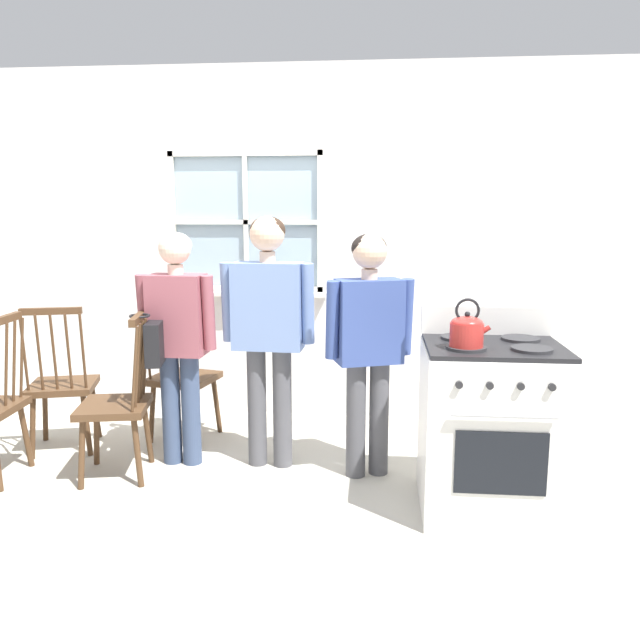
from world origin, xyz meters
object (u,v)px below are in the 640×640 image
at_px(chair_by_window, 118,405).
at_px(stove, 490,426).
at_px(person_teen_center, 268,316).
at_px(person_adult_right, 369,332).
at_px(chair_near_wall, 62,386).
at_px(chair_center_cluster, 182,378).
at_px(person_elderly_left, 178,328).
at_px(potted_plant, 280,285).
at_px(kettle, 467,330).
at_px(handbag, 154,342).

relative_size(chair_by_window, stove, 0.93).
height_order(person_teen_center, person_adult_right, person_teen_center).
relative_size(person_teen_center, person_adult_right, 1.07).
distance_m(chair_near_wall, chair_center_cluster, 0.80).
distance_m(person_elderly_left, stove, 1.96).
xyz_separation_m(chair_center_cluster, person_teen_center, (0.70, -0.40, 0.53)).
bearing_deg(stove, person_teen_center, 159.55).
bearing_deg(potted_plant, stove, -46.81).
height_order(person_adult_right, potted_plant, person_adult_right).
xyz_separation_m(person_adult_right, potted_plant, (-0.70, 1.07, 0.15)).
distance_m(chair_by_window, stove, 2.20).
bearing_deg(kettle, stove, 38.95).
bearing_deg(person_teen_center, person_adult_right, -5.53).
bearing_deg(chair_center_cluster, person_elderly_left, 118.78).
relative_size(person_teen_center, stove, 1.46).
distance_m(chair_center_cluster, person_adult_right, 1.48).
height_order(chair_center_cluster, stove, stove).
height_order(chair_by_window, kettle, kettle).
bearing_deg(person_elderly_left, chair_center_cluster, 108.23).
distance_m(chair_by_window, chair_near_wall, 0.67).
bearing_deg(person_elderly_left, stove, -11.93).
distance_m(stove, potted_plant, 2.08).
xyz_separation_m(chair_near_wall, stove, (2.74, -0.61, 0.02)).
relative_size(chair_center_cluster, stove, 0.93).
distance_m(chair_near_wall, handbag, 0.93).
relative_size(person_adult_right, handbag, 4.84).
height_order(person_adult_right, handbag, person_adult_right).
distance_m(chair_by_window, person_teen_center, 1.07).
relative_size(chair_near_wall, chair_center_cluster, 1.00).
bearing_deg(chair_center_cluster, kettle, 163.44).
distance_m(chair_center_cluster, person_elderly_left, 0.62).
distance_m(chair_center_cluster, person_teen_center, 0.96).
bearing_deg(chair_by_window, stove, 73.04).
xyz_separation_m(chair_near_wall, chair_center_cluster, (0.75, 0.27, 0.00)).
bearing_deg(chair_near_wall, stove, 152.34).
relative_size(chair_center_cluster, person_teen_center, 0.64).
bearing_deg(potted_plant, person_elderly_left, -116.39).
height_order(chair_by_window, potted_plant, potted_plant).
bearing_deg(person_teen_center, handbag, -159.84).
bearing_deg(person_teen_center, potted_plant, 97.56).
distance_m(chair_by_window, person_elderly_left, 0.59).
xyz_separation_m(person_elderly_left, person_adult_right, (1.20, -0.07, 0.01)).
xyz_separation_m(person_teen_center, handbag, (-0.66, -0.20, -0.14)).
xyz_separation_m(chair_by_window, chair_center_cluster, (0.20, 0.65, 0.00)).
distance_m(chair_center_cluster, kettle, 2.16).
relative_size(chair_near_wall, stove, 0.93).
bearing_deg(handbag, potted_plant, 63.64).
bearing_deg(chair_near_wall, person_teen_center, 159.82).
height_order(chair_by_window, chair_center_cluster, same).
xyz_separation_m(person_adult_right, kettle, (0.50, -0.52, 0.12)).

